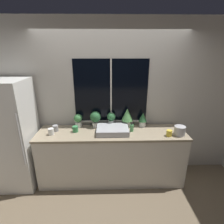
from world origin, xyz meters
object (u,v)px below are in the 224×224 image
potted_plant_center (111,118)px  mug_white (51,132)px  kettle (180,130)px  mug_green (75,129)px  soap_bottle (132,128)px  mug_grey (55,128)px  potted_plant_right (127,116)px  potted_plant_far_left (78,120)px  potted_plant_far_right (143,119)px  refrigerator (10,136)px  potted_plant_left (95,118)px  mug_yellow (169,133)px  sink (113,130)px

potted_plant_center → mug_white: size_ratio=2.53×
potted_plant_center → kettle: size_ratio=1.52×
mug_green → kettle: size_ratio=0.57×
soap_bottle → mug_grey: bearing=178.3°
potted_plant_right → mug_green: 0.91m
potted_plant_far_left → mug_grey: bearing=-155.9°
potted_plant_far_left → kettle: (1.65, -0.35, -0.05)m
potted_plant_far_right → mug_grey: size_ratio=2.51×
refrigerator → potted_plant_far_left: 1.10m
potted_plant_center → potted_plant_left: bearing=-180.0°
mug_green → kettle: (1.67, -0.16, 0.03)m
potted_plant_far_left → mug_white: bearing=-144.1°
mug_yellow → mug_white: 1.87m
potted_plant_right → mug_yellow: (0.62, -0.38, -0.15)m
kettle → mug_green: bearing=174.6°
mug_yellow → soap_bottle: bearing=162.1°
refrigerator → potted_plant_left: size_ratio=6.35×
potted_plant_right → mug_grey: size_ratio=3.29×
soap_bottle → kettle: bearing=-11.7°
potted_plant_right → mug_yellow: potted_plant_right is taller
potted_plant_left → mug_grey: size_ratio=2.78×
soap_bottle → kettle: (0.74, -0.15, 0.02)m
potted_plant_far_left → mug_white: (-0.39, -0.28, -0.08)m
potted_plant_left → mug_white: 0.76m
sink → kettle: 1.06m
potted_plant_left → potted_plant_far_right: potted_plant_left is taller
mug_yellow → mug_white: mug_white is taller
soap_bottle → potted_plant_far_right: bearing=42.4°
kettle → potted_plant_far_left: bearing=168.0°
soap_bottle → mug_yellow: (0.56, -0.18, -0.01)m
potted_plant_right → refrigerator: bearing=-172.1°
mug_white → soap_bottle: bearing=3.8°
soap_bottle → mug_yellow: 0.59m
mug_yellow → mug_grey: bearing=173.2°
refrigerator → mug_green: (1.03, 0.07, 0.07)m
refrigerator → potted_plant_right: refrigerator is taller
potted_plant_right → mug_green: (-0.87, -0.19, -0.15)m
potted_plant_left → potted_plant_right: (0.55, 0.00, 0.03)m
refrigerator → soap_bottle: (1.97, 0.07, 0.09)m
soap_bottle → mug_grey: soap_bottle is taller
refrigerator → kettle: size_ratio=10.42×
potted_plant_far_left → refrigerator: bearing=-166.0°
potted_plant_far_left → potted_plant_right: potted_plant_right is taller
potted_plant_center → kettle: bearing=-18.0°
soap_bottle → mug_green: (-0.93, 0.00, -0.01)m
refrigerator → potted_plant_center: refrigerator is taller
mug_grey → potted_plant_far_left: bearing=24.1°
potted_plant_far_left → soap_bottle: (0.91, -0.20, -0.07)m
refrigerator → potted_plant_far_left: (1.05, 0.26, 0.16)m
potted_plant_center → mug_white: (-0.96, -0.28, -0.10)m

